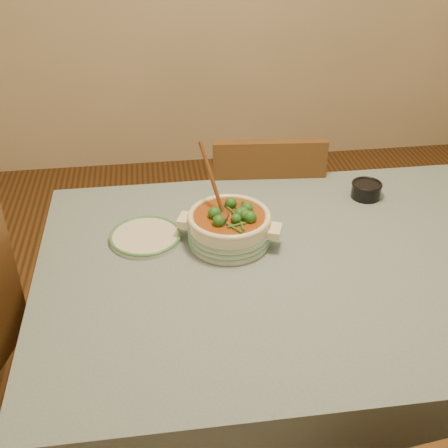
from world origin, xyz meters
name	(u,v)px	position (x,y,z in m)	size (l,w,h in m)	color
floor	(303,424)	(0.00, 0.00, 0.00)	(4.50, 4.50, 0.00)	#3F2212
dining_table	(320,284)	(0.00, 0.00, 0.66)	(1.68, 1.08, 0.76)	brown
stew_casserole	(229,225)	(-0.26, 0.13, 0.82)	(0.32, 0.32, 0.30)	#F0E8C9
white_plate	(145,236)	(-0.52, 0.18, 0.77)	(0.29, 0.29, 0.02)	silver
condiment_bowl	(366,189)	(0.25, 0.34, 0.79)	(0.11, 0.11, 0.06)	black
chair_far	(263,217)	(-0.04, 0.64, 0.51)	(0.45, 0.45, 0.90)	#543619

